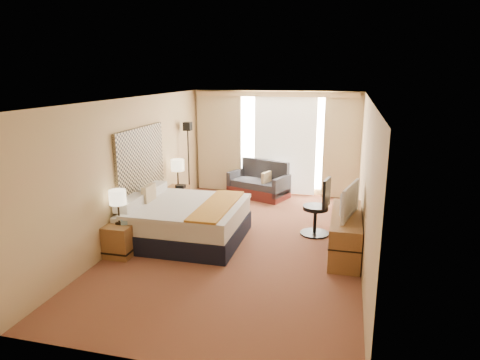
% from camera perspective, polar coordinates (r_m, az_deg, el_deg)
% --- Properties ---
extents(floor, '(4.20, 7.00, 0.02)m').
position_cam_1_polar(floor, '(7.95, 0.30, -8.31)').
color(floor, maroon).
rests_on(floor, ground).
extents(ceiling, '(4.20, 7.00, 0.02)m').
position_cam_1_polar(ceiling, '(7.36, 0.33, 10.74)').
color(ceiling, silver).
rests_on(ceiling, wall_back).
extents(wall_back, '(4.20, 0.02, 2.60)m').
position_cam_1_polar(wall_back, '(10.92, 4.76, 4.96)').
color(wall_back, '#CAB87B').
rests_on(wall_back, ground).
extents(wall_front, '(4.20, 0.02, 2.60)m').
position_cam_1_polar(wall_front, '(4.40, -10.88, -9.43)').
color(wall_front, '#CAB87B').
rests_on(wall_front, ground).
extents(wall_left, '(0.02, 7.00, 2.60)m').
position_cam_1_polar(wall_left, '(8.30, -13.91, 1.64)').
color(wall_left, '#CAB87B').
rests_on(wall_left, ground).
extents(wall_right, '(0.02, 7.00, 2.60)m').
position_cam_1_polar(wall_right, '(7.35, 16.42, -0.12)').
color(wall_right, '#CAB87B').
rests_on(wall_right, ground).
extents(headboard, '(0.06, 1.85, 1.50)m').
position_cam_1_polar(headboard, '(8.46, -13.03, 1.79)').
color(headboard, black).
rests_on(headboard, wall_left).
extents(nightstand_left, '(0.45, 0.52, 0.55)m').
position_cam_1_polar(nightstand_left, '(7.61, -15.61, -7.70)').
color(nightstand_left, '#996537').
rests_on(nightstand_left, floor).
extents(nightstand_right, '(0.45, 0.52, 0.55)m').
position_cam_1_polar(nightstand_right, '(9.72, -8.37, -2.51)').
color(nightstand_right, '#996537').
rests_on(nightstand_right, floor).
extents(media_dresser, '(0.50, 1.80, 0.70)m').
position_cam_1_polar(media_dresser, '(7.62, 13.88, -6.93)').
color(media_dresser, '#996537').
rests_on(media_dresser, floor).
extents(window, '(2.30, 0.02, 2.30)m').
position_cam_1_polar(window, '(10.85, 6.04, 4.97)').
color(window, white).
rests_on(window, wall_back).
extents(curtains, '(4.12, 0.19, 2.56)m').
position_cam_1_polar(curtains, '(10.79, 4.65, 5.43)').
color(curtains, '#CDB890').
rests_on(curtains, floor).
extents(bed, '(2.07, 1.89, 1.01)m').
position_cam_1_polar(bed, '(8.02, -7.31, -5.41)').
color(bed, black).
rests_on(bed, floor).
extents(loveseat, '(1.61, 1.23, 0.90)m').
position_cam_1_polar(loveseat, '(10.74, 2.63, -0.65)').
color(loveseat, '#4F1A16').
rests_on(loveseat, floor).
extents(floor_lamp, '(0.24, 0.24, 1.90)m').
position_cam_1_polar(floor_lamp, '(10.26, -6.93, 4.57)').
color(floor_lamp, black).
rests_on(floor_lamp, floor).
extents(desk_chair, '(0.55, 0.55, 1.13)m').
position_cam_1_polar(desk_chair, '(8.27, 10.43, -3.94)').
color(desk_chair, black).
rests_on(desk_chair, floor).
extents(lamp_left, '(0.28, 0.28, 0.60)m').
position_cam_1_polar(lamp_left, '(7.40, -16.00, -2.32)').
color(lamp_left, black).
rests_on(lamp_left, nightstand_left).
extents(lamp_right, '(0.29, 0.29, 0.62)m').
position_cam_1_polar(lamp_right, '(9.59, -8.33, 1.90)').
color(lamp_right, black).
rests_on(lamp_right, nightstand_right).
extents(tissue_box, '(0.14, 0.14, 0.10)m').
position_cam_1_polar(tissue_box, '(7.50, -15.13, -5.34)').
color(tissue_box, '#8CB9D9').
rests_on(tissue_box, nightstand_left).
extents(telephone, '(0.20, 0.15, 0.08)m').
position_cam_1_polar(telephone, '(9.54, -7.92, -0.85)').
color(telephone, black).
rests_on(telephone, nightstand_right).
extents(television, '(0.36, 0.97, 0.56)m').
position_cam_1_polar(television, '(7.32, 13.77, -2.61)').
color(television, black).
rests_on(television, media_dresser).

